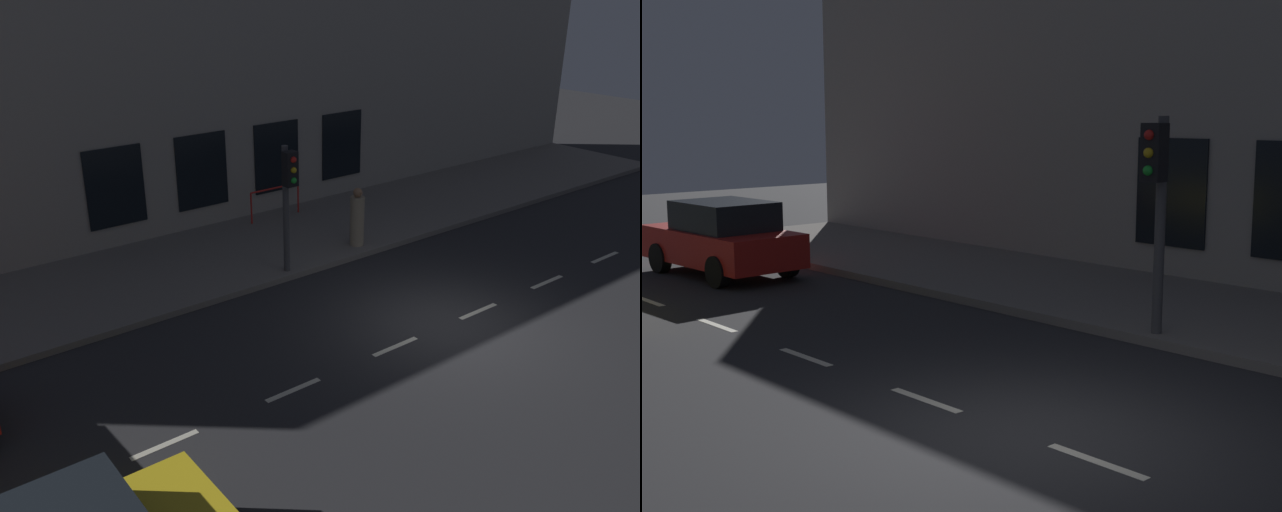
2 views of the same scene
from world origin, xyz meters
TOP-DOWN VIEW (x-y plane):
  - ground_plane at (0.00, 0.00)m, footprint 60.00×60.00m
  - lane_centre_line at (0.00, -1.00)m, footprint 0.12×27.20m
  - traffic_light at (4.18, 1.30)m, footprint 0.50×0.32m
  - parked_car_1 at (2.31, 10.83)m, footprint 1.95×3.94m

SIDE VIEW (x-z plane):
  - ground_plane at x=0.00m, z-range 0.00..0.00m
  - lane_centre_line at x=0.00m, z-range 0.00..0.01m
  - parked_car_1 at x=2.31m, z-range 0.00..1.58m
  - traffic_light at x=4.18m, z-range 0.70..3.92m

